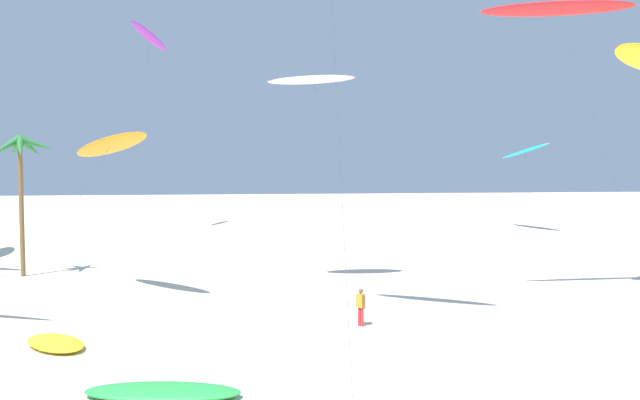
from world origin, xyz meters
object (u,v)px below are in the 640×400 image
flying_kite_7 (559,8)px  palm_tree_3 (20,156)px  flying_kite_3 (150,37)px  grounded_kite_1 (56,343)px  flying_kite_4 (525,151)px  grounded_kite_2 (162,392)px  person_foreground_walker (361,305)px  flying_kite_2 (110,145)px  flying_kite_1 (312,80)px

flying_kite_7 → palm_tree_3: bearing=160.0°
flying_kite_3 → grounded_kite_1: flying_kite_3 is taller
flying_kite_4 → grounded_kite_2: 55.80m
palm_tree_3 → grounded_kite_2: palm_tree_3 is taller
flying_kite_7 → person_foreground_walker: (-11.16, -3.79, -14.22)m
flying_kite_3 → grounded_kite_2: bearing=-82.1°
flying_kite_2 → person_foreground_walker: bearing=-32.2°
flying_kite_3 → flying_kite_4: (40.56, -6.36, -12.49)m
flying_kite_1 → flying_kite_3: (-13.64, 33.37, 9.14)m
flying_kite_1 → flying_kite_2: (-11.02, -1.94, -3.94)m
flying_kite_1 → flying_kite_3: size_ratio=0.56×
flying_kite_2 → flying_kite_4: size_ratio=0.92×
flying_kite_1 → flying_kite_4: size_ratio=1.12×
flying_kite_2 → person_foreground_walker: size_ratio=6.22×
flying_kite_7 → flying_kite_3: bearing=123.4°
palm_tree_3 → person_foreground_walker: palm_tree_3 is taller
flying_kite_7 → grounded_kite_1: flying_kite_7 is taller
flying_kite_2 → grounded_kite_1: 12.00m
flying_kite_7 → flying_kite_2: bearing=170.7°
flying_kite_3 → grounded_kite_2: 54.78m
palm_tree_3 → grounded_kite_1: palm_tree_3 is taller
flying_kite_2 → flying_kite_7: bearing=-9.3°
flying_kite_1 → person_foreground_walker: size_ratio=7.60×
flying_kite_3 → flying_kite_4: bearing=-8.9°
palm_tree_3 → flying_kite_1: size_ratio=0.71×
flying_kite_4 → palm_tree_3: bearing=-154.2°
flying_kite_1 → flying_kite_3: flying_kite_3 is taller
grounded_kite_1 → person_foreground_walker: person_foreground_walker is taller
flying_kite_2 → flying_kite_3: (-2.61, 35.30, 13.07)m
flying_kite_1 → flying_kite_2: bearing=-170.0°
flying_kite_4 → flying_kite_7: 36.47m
person_foreground_walker → grounded_kite_1: bearing=-173.5°
flying_kite_1 → flying_kite_7: (12.14, -5.71, 3.05)m
grounded_kite_1 → flying_kite_1: bearing=43.7°
palm_tree_3 → flying_kite_7: flying_kite_7 is taller
flying_kite_4 → flying_kite_7: flying_kite_7 is taller
palm_tree_3 → flying_kite_1: (17.96, -5.26, 4.41)m
flying_kite_7 → grounded_kite_2: 26.43m
flying_kite_2 → person_foreground_walker: 15.92m
person_foreground_walker → grounded_kite_2: bearing=-136.6°
grounded_kite_2 → palm_tree_3: bearing=117.2°
palm_tree_3 → flying_kite_2: same height
flying_kite_2 → person_foreground_walker: flying_kite_2 is taller
flying_kite_2 → grounded_kite_2: bearing=-73.6°
grounded_kite_2 → flying_kite_4: bearing=52.5°
palm_tree_3 → flying_kite_7: size_ratio=0.57×
flying_kite_4 → person_foreground_walker: (-25.94, -36.51, -7.81)m
palm_tree_3 → person_foreground_walker: (18.94, -14.76, -6.76)m
flying_kite_1 → flying_kite_2: flying_kite_1 is taller
flying_kite_2 → flying_kite_4: (37.94, 28.94, 0.59)m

